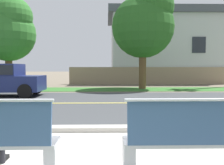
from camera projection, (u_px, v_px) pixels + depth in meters
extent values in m
plane|color=#665B4C|center=(102.00, 98.00, 10.92)|extent=(140.00, 140.00, 0.00)
cube|color=#ADA89E|center=(97.00, 129.00, 5.28)|extent=(44.00, 0.30, 0.11)
cube|color=#383A3D|center=(101.00, 103.00, 9.43)|extent=(52.00, 8.00, 0.01)
cube|color=#E0CC4C|center=(101.00, 103.00, 9.43)|extent=(48.00, 0.14, 0.01)
cube|color=#2D6026|center=(103.00, 89.00, 15.32)|extent=(48.00, 2.80, 0.02)
cube|color=#9EA0A8|center=(53.00, 158.00, 3.14)|extent=(0.14, 0.40, 0.45)
cube|color=#9EA0A8|center=(129.00, 157.00, 3.16)|extent=(0.14, 0.40, 0.45)
cube|color=#9EA0A8|center=(190.00, 141.00, 3.16)|extent=(1.72, 0.44, 0.05)
cube|color=navy|center=(196.00, 123.00, 2.95)|extent=(1.66, 0.12, 0.52)
cylinder|color=#9EA0A8|center=(197.00, 100.00, 2.92)|extent=(1.72, 0.04, 0.04)
cylinder|color=black|center=(1.00, 149.00, 3.50)|extent=(0.12, 0.12, 0.43)
cube|color=black|center=(3.00, 159.00, 3.59)|extent=(0.09, 0.24, 0.07)
cylinder|color=black|center=(25.00, 91.00, 10.89)|extent=(0.64, 0.18, 0.64)
cylinder|color=black|center=(36.00, 88.00, 12.57)|extent=(0.64, 0.18, 0.64)
cylinder|color=brown|center=(9.00, 71.00, 16.21)|extent=(0.45, 0.45, 2.22)
sphere|color=#2D6B28|center=(8.00, 34.00, 16.06)|extent=(3.56, 3.56, 3.56)
sphere|color=#2D6B28|center=(13.00, 17.00, 15.74)|extent=(2.49, 2.49, 2.49)
cylinder|color=brown|center=(142.00, 70.00, 15.74)|extent=(0.46, 0.46, 2.46)
sphere|color=#23561E|center=(143.00, 27.00, 15.57)|extent=(3.94, 3.94, 3.94)
sphere|color=#23561E|center=(152.00, 7.00, 15.21)|extent=(2.76, 2.76, 2.76)
cube|color=gray|center=(150.00, 76.00, 20.00)|extent=(13.00, 0.36, 1.40)
cube|color=#B7BCC1|center=(163.00, 51.00, 23.09)|extent=(9.61, 6.40, 5.81)
cube|color=#474C56|center=(164.00, 16.00, 22.89)|extent=(10.37, 6.91, 0.60)
cube|color=#232833|center=(146.00, 45.00, 19.81)|extent=(1.10, 0.06, 1.30)
cube|color=#232833|center=(199.00, 45.00, 19.90)|extent=(1.10, 0.06, 1.30)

